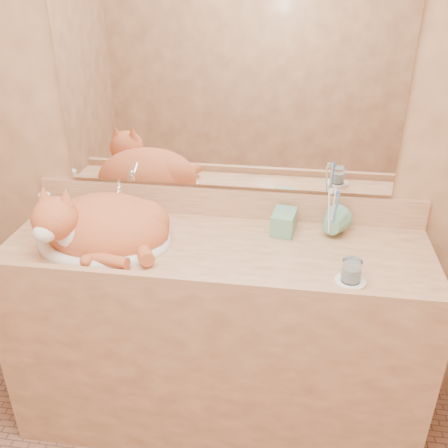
# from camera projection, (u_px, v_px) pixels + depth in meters

# --- Properties ---
(wall_back) EXTENTS (2.40, 0.02, 2.50)m
(wall_back) POSITION_uv_depth(u_px,v_px,m) (227.00, 121.00, 1.91)
(wall_back) COLOR #936342
(wall_back) RESTS_ON ground
(vanity_counter) EXTENTS (1.60, 0.55, 0.85)m
(vanity_counter) POSITION_uv_depth(u_px,v_px,m) (217.00, 336.00, 2.05)
(vanity_counter) COLOR #986544
(vanity_counter) RESTS_ON floor
(mirror) EXTENTS (1.30, 0.02, 0.80)m
(mirror) POSITION_uv_depth(u_px,v_px,m) (226.00, 85.00, 1.84)
(mirror) COLOR white
(mirror) RESTS_ON wall_back
(sink_basin) EXTENTS (0.57, 0.51, 0.15)m
(sink_basin) POSITION_uv_depth(u_px,v_px,m) (103.00, 223.00, 1.86)
(sink_basin) COLOR white
(sink_basin) RESTS_ON vanity_counter
(faucet) EXTENTS (0.06, 0.12, 0.16)m
(faucet) POSITION_uv_depth(u_px,v_px,m) (120.00, 201.00, 2.02)
(faucet) COLOR white
(faucet) RESTS_ON vanity_counter
(cat) EXTENTS (0.48, 0.39, 0.26)m
(cat) POSITION_uv_depth(u_px,v_px,m) (100.00, 224.00, 1.84)
(cat) COLOR #B74F2A
(cat) RESTS_ON sink_basin
(soap_dispenser) EXTENTS (0.10, 0.10, 0.19)m
(soap_dispenser) POSITION_uv_depth(u_px,v_px,m) (282.00, 217.00, 1.87)
(soap_dispenser) COLOR #69A887
(soap_dispenser) RESTS_ON vanity_counter
(toothbrush_cup) EXTENTS (0.14, 0.14, 0.10)m
(toothbrush_cup) POSITION_uv_depth(u_px,v_px,m) (331.00, 229.00, 1.88)
(toothbrush_cup) COLOR #69A887
(toothbrush_cup) RESTS_ON vanity_counter
(toothbrushes) EXTENTS (0.04, 0.04, 0.22)m
(toothbrushes) POSITION_uv_depth(u_px,v_px,m) (333.00, 210.00, 1.84)
(toothbrushes) COLOR white
(toothbrushes) RESTS_ON toothbrush_cup
(saucer) EXTENTS (0.10, 0.10, 0.01)m
(saucer) POSITION_uv_depth(u_px,v_px,m) (350.00, 282.00, 1.64)
(saucer) COLOR white
(saucer) RESTS_ON vanity_counter
(water_glass) EXTENTS (0.06, 0.06, 0.08)m
(water_glass) POSITION_uv_depth(u_px,v_px,m) (352.00, 271.00, 1.62)
(water_glass) COLOR white
(water_glass) RESTS_ON saucer
(lotion_bottle) EXTENTS (0.05, 0.05, 0.11)m
(lotion_bottle) POSITION_uv_depth(u_px,v_px,m) (46.00, 207.00, 2.03)
(lotion_bottle) COLOR white
(lotion_bottle) RESTS_ON vanity_counter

